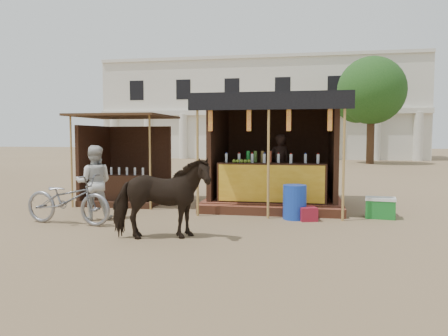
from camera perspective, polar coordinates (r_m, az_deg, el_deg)
ground at (r=8.41m, az=-2.02°, el=-8.28°), size 120.00×120.00×0.00m
main_stall at (r=11.43m, az=6.59°, el=0.19°), size 3.60×3.61×2.78m
secondary_stall at (r=12.33m, az=-13.19°, el=-0.42°), size 2.40×2.40×2.38m
cow at (r=7.74m, az=-8.22°, el=-3.97°), size 1.87×1.24×1.45m
motorbike at (r=9.55m, az=-19.71°, el=-3.87°), size 2.04×0.91×1.04m
bystander at (r=9.90m, az=-16.61°, el=-1.83°), size 0.94×0.84×1.62m
blue_barrel at (r=9.69m, az=9.21°, el=-4.41°), size 0.60×0.60×0.75m
red_crate at (r=9.63m, az=10.83°, el=-5.87°), size 0.46×0.49×0.29m
cooler at (r=10.32m, az=19.74°, el=-4.89°), size 0.70×0.53×0.46m
background_building at (r=38.21m, az=4.88°, el=7.41°), size 26.00×7.45×8.18m
tree at (r=30.55m, az=18.31°, el=9.26°), size 4.50×4.40×7.00m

